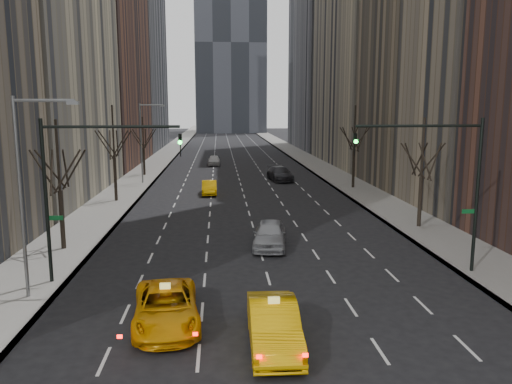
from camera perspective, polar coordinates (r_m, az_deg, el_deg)
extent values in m
cube|color=slate|center=(83.37, -11.03, 3.54)|extent=(4.50, 320.00, 0.15)
cube|color=slate|center=(84.09, 5.83, 3.72)|extent=(4.50, 320.00, 0.15)
cube|color=brown|center=(81.73, -18.70, 18.54)|extent=(14.00, 28.00, 44.00)
cube|color=slate|center=(112.07, -14.93, 20.29)|extent=(14.00, 30.00, 60.00)
cube|color=slate|center=(111.86, 8.69, 20.00)|extent=(14.00, 30.00, 58.00)
cylinder|color=black|center=(32.52, -21.29, -2.96)|extent=(0.28, 0.28, 3.57)
cylinder|color=black|center=(31.94, -21.71, 3.91)|extent=(0.16, 0.16, 4.25)
cylinder|color=black|center=(32.79, -20.93, 2.51)|extent=(0.42, 1.80, 2.52)
cylinder|color=black|center=(32.08, -20.08, 2.42)|extent=(1.74, 0.72, 2.52)
cylinder|color=black|center=(31.32, -20.76, 2.21)|extent=(1.46, 1.25, 2.52)
cylinder|color=black|center=(31.28, -22.33, 2.11)|extent=(0.42, 1.80, 2.52)
cylinder|color=black|center=(32.01, -23.15, 2.21)|extent=(1.74, 0.72, 2.52)
cylinder|color=black|center=(32.76, -22.43, 2.41)|extent=(1.46, 1.25, 2.52)
cylinder|color=black|center=(47.77, -15.77, 1.43)|extent=(0.28, 0.28, 3.99)
cylinder|color=black|center=(47.37, -16.02, 6.67)|extent=(0.16, 0.16, 4.75)
cylinder|color=black|center=(48.24, -15.58, 5.37)|extent=(0.42, 1.80, 2.52)
cylinder|color=black|center=(47.57, -14.92, 5.35)|extent=(1.74, 0.72, 2.52)
cylinder|color=black|center=(46.77, -15.29, 5.26)|extent=(1.46, 1.25, 2.52)
cylinder|color=black|center=(46.64, -16.34, 5.20)|extent=(0.42, 1.80, 2.52)
cylinder|color=black|center=(47.32, -16.99, 5.23)|extent=(1.74, 0.72, 2.52)
cylinder|color=black|center=(48.11, -16.59, 5.31)|extent=(1.46, 1.25, 2.52)
cylinder|color=black|center=(65.41, -12.67, 3.40)|extent=(0.28, 0.28, 3.36)
cylinder|color=black|center=(65.13, -12.79, 6.62)|extent=(0.16, 0.16, 4.00)
cylinder|color=black|center=(65.99, -12.53, 6.00)|extent=(0.42, 1.80, 2.52)
cylinder|color=black|center=(65.35, -12.02, 5.98)|extent=(1.74, 0.72, 2.52)
cylinder|color=black|center=(64.53, -12.26, 5.93)|extent=(1.46, 1.25, 2.52)
cylinder|color=black|center=(64.36, -13.01, 5.89)|extent=(0.42, 1.80, 2.52)
cylinder|color=black|center=(65.01, -13.51, 5.91)|extent=(1.74, 0.72, 2.52)
cylinder|color=black|center=(65.82, -13.27, 5.96)|extent=(1.46, 1.25, 2.52)
cylinder|color=black|center=(37.86, 18.23, -1.08)|extent=(0.28, 0.28, 3.57)
cylinder|color=black|center=(37.37, 18.55, 4.82)|extent=(0.16, 0.16, 4.25)
cylinder|color=black|center=(38.28, 18.20, 3.60)|extent=(0.42, 1.80, 2.52)
cylinder|color=black|center=(38.03, 19.43, 3.49)|extent=(1.74, 0.72, 2.52)
cylinder|color=black|center=(37.20, 19.74, 3.35)|extent=(1.46, 1.25, 2.52)
cylinder|color=black|center=(36.61, 18.77, 3.31)|extent=(0.42, 1.80, 2.52)
cylinder|color=black|center=(36.87, 17.49, 3.42)|extent=(1.74, 0.72, 2.52)
cylinder|color=black|center=(37.71, 17.23, 3.56)|extent=(1.46, 1.25, 2.52)
cylinder|color=black|center=(54.69, 11.08, 2.61)|extent=(0.28, 0.28, 3.99)
cylinder|color=black|center=(54.35, 11.23, 7.19)|extent=(0.16, 0.16, 4.75)
cylinder|color=black|center=(55.26, 11.11, 6.04)|extent=(0.42, 1.80, 2.52)
cylinder|color=black|center=(54.91, 11.93, 5.99)|extent=(1.74, 0.72, 2.52)
cylinder|color=black|center=(54.05, 12.03, 5.93)|extent=(1.46, 1.25, 2.52)
cylinder|color=black|center=(53.55, 11.28, 5.92)|extent=(0.42, 1.80, 2.52)
cylinder|color=black|center=(53.91, 10.44, 5.97)|extent=(1.74, 0.72, 2.52)
cylinder|color=black|center=(54.77, 10.37, 6.03)|extent=(1.46, 1.25, 2.52)
cylinder|color=black|center=(26.13, -22.85, -1.05)|extent=(0.18, 0.18, 8.00)
cylinder|color=black|center=(24.90, -16.23, 7.18)|extent=(6.50, 0.14, 0.14)
imported|color=black|center=(24.49, -8.64, 5.30)|extent=(0.18, 0.22, 1.10)
sphere|color=#0CFF33|center=(24.30, -8.68, 5.63)|extent=(0.20, 0.20, 0.20)
cube|color=#0C5926|center=(26.16, -21.90, -2.77)|extent=(0.70, 0.04, 0.22)
cylinder|color=black|center=(28.08, 23.94, -0.43)|extent=(0.18, 0.18, 8.00)
cylinder|color=black|center=(26.34, 18.18, 7.20)|extent=(6.50, 0.14, 0.14)
imported|color=black|center=(25.33, 11.23, 5.37)|extent=(0.18, 0.22, 1.10)
sphere|color=#0CFF33|center=(25.15, 11.35, 5.68)|extent=(0.20, 0.20, 0.20)
cube|color=#0C5926|center=(28.04, 23.11, -2.05)|extent=(0.70, 0.04, 0.22)
cylinder|color=slate|center=(24.33, -25.29, -0.76)|extent=(0.16, 0.16, 9.00)
cylinder|color=slate|center=(23.56, -23.06, 9.60)|extent=(2.60, 0.14, 0.14)
cube|color=slate|center=(23.21, -20.20, 9.54)|extent=(0.50, 0.22, 0.15)
cylinder|color=slate|center=(58.15, -12.98, 5.43)|extent=(0.16, 0.16, 9.00)
cylinder|color=slate|center=(57.83, -11.85, 9.72)|extent=(2.60, 0.14, 0.14)
cube|color=slate|center=(57.69, -10.65, 9.66)|extent=(0.50, 0.22, 0.15)
imported|color=#EB9904|center=(20.81, -10.22, -12.80)|extent=(3.10, 5.74, 1.53)
imported|color=#ECAA04|center=(18.81, 2.04, -14.93)|extent=(1.83, 5.08, 1.67)
imported|color=gray|center=(31.27, 1.58, -4.84)|extent=(2.65, 5.17, 1.69)
imported|color=#E9A404|center=(50.47, -5.37, 0.50)|extent=(1.55, 4.21, 1.38)
imported|color=#2A2A2E|center=(59.89, 2.76, 2.11)|extent=(3.01, 6.00, 1.67)
imported|color=silver|center=(76.11, -4.82, 3.64)|extent=(1.85, 4.51, 1.53)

